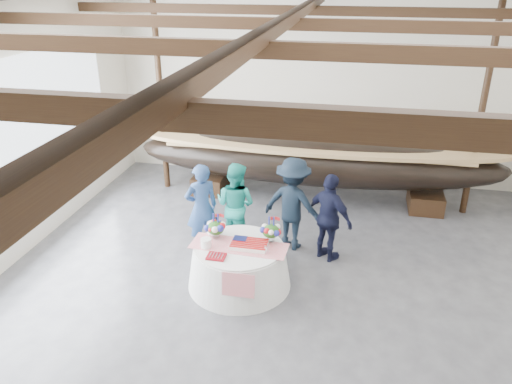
# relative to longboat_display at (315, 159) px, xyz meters

# --- Properties ---
(floor) EXTENTS (10.00, 12.00, 0.01)m
(floor) POSITION_rel_longboat_display_xyz_m (-0.15, -4.60, -1.01)
(floor) COLOR #3D3D42
(floor) RESTS_ON ground
(wall_back) EXTENTS (10.00, 0.02, 4.50)m
(wall_back) POSITION_rel_longboat_display_xyz_m (-0.15, 1.40, 1.24)
(wall_back) COLOR silver
(wall_back) RESTS_ON ground
(ceiling) EXTENTS (10.00, 12.00, 0.01)m
(ceiling) POSITION_rel_longboat_display_xyz_m (-0.15, -4.60, 3.49)
(ceiling) COLOR white
(ceiling) RESTS_ON wall_back
(pavilion_structure) EXTENTS (9.80, 11.76, 4.50)m
(pavilion_structure) POSITION_rel_longboat_display_xyz_m (-0.15, -3.81, 3.00)
(pavilion_structure) COLOR black
(pavilion_structure) RESTS_ON ground
(open_bay) EXTENTS (0.03, 7.00, 3.20)m
(open_bay) POSITION_rel_longboat_display_xyz_m (-5.10, -3.60, 0.82)
(open_bay) COLOR silver
(open_bay) RESTS_ON ground
(longboat_display) EXTENTS (8.42, 1.68, 1.58)m
(longboat_display) POSITION_rel_longboat_display_xyz_m (0.00, 0.00, 0.00)
(longboat_display) COLOR black
(longboat_display) RESTS_ON ground
(banquet_table) EXTENTS (1.76, 1.76, 0.76)m
(banquet_table) POSITION_rel_longboat_display_xyz_m (-0.90, -3.73, -0.63)
(banquet_table) COLOR silver
(banquet_table) RESTS_ON ground
(tabletop_items) EXTENTS (1.65, 0.95, 0.40)m
(tabletop_items) POSITION_rel_longboat_display_xyz_m (-0.92, -3.59, -0.10)
(tabletop_items) COLOR red
(tabletop_items) RESTS_ON banquet_table
(guest_woman_blue) EXTENTS (0.76, 0.71, 1.75)m
(guest_woman_blue) POSITION_rel_longboat_display_xyz_m (-1.87, -2.70, -0.13)
(guest_woman_blue) COLOR navy
(guest_woman_blue) RESTS_ON ground
(guest_woman_teal) EXTENTS (0.98, 0.86, 1.70)m
(guest_woman_teal) POSITION_rel_longboat_display_xyz_m (-1.29, -2.40, -0.16)
(guest_woman_teal) COLOR teal
(guest_woman_teal) RESTS_ON ground
(guest_man_left) EXTENTS (1.33, 0.99, 1.84)m
(guest_man_left) POSITION_rel_longboat_display_xyz_m (-0.20, -2.28, -0.09)
(guest_man_left) COLOR black
(guest_man_left) RESTS_ON ground
(guest_man_right) EXTENTS (1.05, 0.92, 1.70)m
(guest_man_right) POSITION_rel_longboat_display_xyz_m (0.52, -2.58, -0.16)
(guest_man_right) COLOR black
(guest_man_right) RESTS_ON ground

